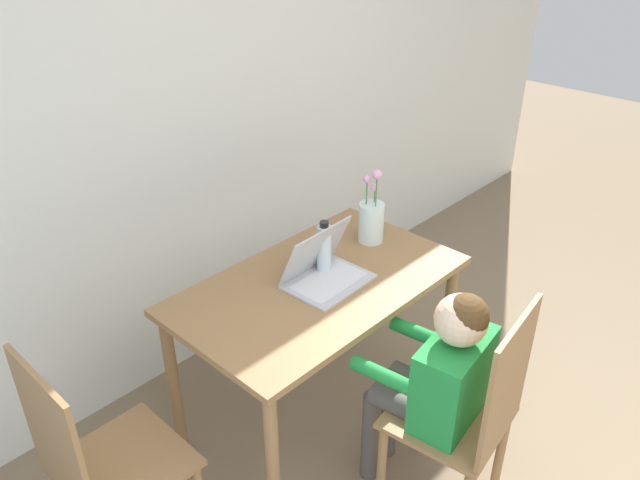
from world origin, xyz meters
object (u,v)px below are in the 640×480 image
object	(u,v)px
chair_spare	(101,466)
water_bottle	(324,248)
person_seated	(440,372)
laptop	(323,269)
chair_occupied	(468,415)
flower_vase	(371,220)

from	to	relation	value
chair_spare	water_bottle	world-z (taller)	water_bottle
person_seated	laptop	size ratio (longest dim) A/B	2.83
chair_spare	laptop	xyz separation A→B (m)	(1.03, -0.04, 0.31)
chair_occupied	laptop	bearing A→B (deg)	-97.46
flower_vase	water_bottle	size ratio (longest dim) A/B	1.53
laptop	flower_vase	xyz separation A→B (m)	(0.39, 0.07, 0.05)
chair_spare	person_seated	xyz separation A→B (m)	(1.01, -0.63, 0.14)
chair_occupied	chair_spare	world-z (taller)	same
flower_vase	chair_occupied	bearing A→B (deg)	-116.14
person_seated	laptop	xyz separation A→B (m)	(0.01, 0.59, 0.18)
person_seated	water_bottle	xyz separation A→B (m)	(0.07, 0.64, 0.23)
person_seated	flower_vase	size ratio (longest dim) A/B	2.74
chair_occupied	chair_spare	distance (m)	1.27
chair_occupied	water_bottle	distance (m)	0.85
person_seated	flower_vase	world-z (taller)	flower_vase
laptop	chair_occupied	bearing A→B (deg)	-92.08
person_seated	flower_vase	xyz separation A→B (m)	(0.40, 0.66, 0.23)
person_seated	laptop	bearing A→B (deg)	-99.05
flower_vase	water_bottle	distance (m)	0.33
chair_occupied	flower_vase	bearing A→B (deg)	-123.74
chair_occupied	flower_vase	world-z (taller)	flower_vase
laptop	water_bottle	xyz separation A→B (m)	(0.05, 0.05, 0.05)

